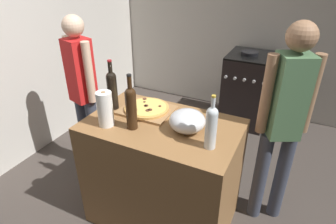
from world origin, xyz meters
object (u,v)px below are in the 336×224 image
object	(u,v)px
stove	(247,89)
person_in_stripes	(83,89)
wine_bottle_dark	(211,126)
pizza	(147,108)
mixing_bowl	(187,121)
paper_towel_roll	(105,109)
wine_bottle_amber	(112,88)
person_in_red	(283,119)
wine_bottle_clear	(131,106)

from	to	relation	value
stove	person_in_stripes	distance (m)	2.12
wine_bottle_dark	stove	distance (m)	2.16
pizza	mixing_bowl	size ratio (longest dim) A/B	1.38
pizza	person_in_stripes	world-z (taller)	person_in_stripes
paper_towel_roll	wine_bottle_amber	xyz separation A→B (m)	(-0.11, 0.24, 0.04)
wine_bottle_amber	person_in_stripes	world-z (taller)	person_in_stripes
paper_towel_roll	stove	world-z (taller)	paper_towel_roll
wine_bottle_dark	person_in_red	xyz separation A→B (m)	(0.38, 0.52, -0.12)
mixing_bowl	wine_bottle_dark	distance (m)	0.25
person_in_red	stove	bearing A→B (deg)	109.26
wine_bottle_amber	person_in_stripes	distance (m)	0.61
mixing_bowl	wine_bottle_amber	size ratio (longest dim) A/B	0.63
wine_bottle_amber	stove	xyz separation A→B (m)	(0.71, 1.90, -0.63)
paper_towel_roll	wine_bottle_clear	world-z (taller)	wine_bottle_clear
person_in_stripes	pizza	bearing A→B (deg)	-11.90
pizza	paper_towel_roll	world-z (taller)	paper_towel_roll
stove	mixing_bowl	bearing A→B (deg)	-91.45
wine_bottle_clear	stove	xyz separation A→B (m)	(0.41, 2.09, -0.63)
wine_bottle_dark	person_in_stripes	distance (m)	1.47
mixing_bowl	wine_bottle_amber	bearing A→B (deg)	175.07
mixing_bowl	stove	world-z (taller)	mixing_bowl
stove	person_in_stripes	xyz separation A→B (m)	(-1.24, -1.66, 0.43)
paper_towel_roll	wine_bottle_amber	world-z (taller)	wine_bottle_amber
stove	person_in_stripes	world-z (taller)	person_in_stripes
wine_bottle_dark	person_in_red	world-z (taller)	person_in_red
wine_bottle_amber	person_in_stripes	xyz separation A→B (m)	(-0.53, 0.23, -0.20)
wine_bottle_amber	wine_bottle_clear	bearing A→B (deg)	-32.92
stove	person_in_red	bearing A→B (deg)	-70.74
mixing_bowl	paper_towel_roll	distance (m)	0.58
stove	pizza	bearing A→B (deg)	-103.58
pizza	wine_bottle_dark	world-z (taller)	wine_bottle_dark
wine_bottle_dark	stove	size ratio (longest dim) A/B	0.37
wine_bottle_amber	wine_bottle_clear	xyz separation A→B (m)	(0.30, -0.19, 0.00)
wine_bottle_amber	wine_bottle_dark	bearing A→B (deg)	-11.28
pizza	wine_bottle_clear	bearing A→B (deg)	-83.27
paper_towel_roll	stove	size ratio (longest dim) A/B	0.27
stove	wine_bottle_dark	bearing A→B (deg)	-85.67
person_in_stripes	person_in_red	world-z (taller)	person_in_red
paper_towel_roll	pizza	bearing A→B (deg)	62.59
wine_bottle_clear	paper_towel_roll	bearing A→B (deg)	-166.10
wine_bottle_amber	wine_bottle_dark	xyz separation A→B (m)	(0.87, -0.17, -0.01)
wine_bottle_amber	person_in_stripes	size ratio (longest dim) A/B	0.25
paper_towel_roll	person_in_stripes	size ratio (longest dim) A/B	0.17
pizza	wine_bottle_dark	size ratio (longest dim) A/B	0.96
pizza	mixing_bowl	distance (m)	0.41
pizza	wine_bottle_amber	size ratio (longest dim) A/B	0.87
stove	person_in_red	world-z (taller)	person_in_red
person_in_stripes	wine_bottle_dark	bearing A→B (deg)	-16.25
wine_bottle_clear	pizza	bearing A→B (deg)	96.73
mixing_bowl	person_in_stripes	distance (m)	1.23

